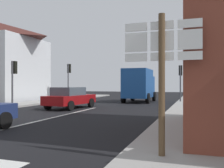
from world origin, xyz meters
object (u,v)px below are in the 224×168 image
(traffic_light_far_right, at_px, (180,75))
(traffic_light_near_left, at_px, (14,73))
(delivery_truck, at_px, (139,84))
(route_sign_post, at_px, (162,69))
(traffic_light_far_left, at_px, (69,74))
(sedan_far, at_px, (70,97))

(traffic_light_far_right, xyz_separation_m, traffic_light_near_left, (-10.96, -8.58, -0.03))
(delivery_truck, bearing_deg, traffic_light_near_left, -130.61)
(traffic_light_far_right, bearing_deg, route_sign_post, -88.02)
(traffic_light_far_left, bearing_deg, route_sign_post, -55.98)
(delivery_truck, xyz_separation_m, route_sign_post, (4.35, -17.48, 0.35))
(delivery_truck, height_order, route_sign_post, route_sign_post)
(sedan_far, bearing_deg, traffic_light_far_left, 119.06)
(traffic_light_near_left, bearing_deg, traffic_light_far_right, 38.08)
(delivery_truck, distance_m, traffic_light_near_left, 11.11)
(traffic_light_far_right, height_order, traffic_light_near_left, traffic_light_far_right)
(route_sign_post, bearing_deg, traffic_light_near_left, 141.92)
(traffic_light_far_right, bearing_deg, traffic_light_far_left, -177.33)
(sedan_far, distance_m, traffic_light_near_left, 4.44)
(traffic_light_near_left, bearing_deg, traffic_light_far_left, 90.00)
(sedan_far, bearing_deg, traffic_light_near_left, -167.96)
(delivery_truck, bearing_deg, route_sign_post, -76.02)
(delivery_truck, bearing_deg, sedan_far, -112.96)
(sedan_far, distance_m, delivery_truck, 8.26)
(delivery_truck, bearing_deg, traffic_light_far_right, 2.59)
(sedan_far, height_order, traffic_light_far_right, traffic_light_far_right)
(traffic_light_far_left, bearing_deg, sedan_far, -60.94)
(traffic_light_far_right, relative_size, traffic_light_far_left, 0.90)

